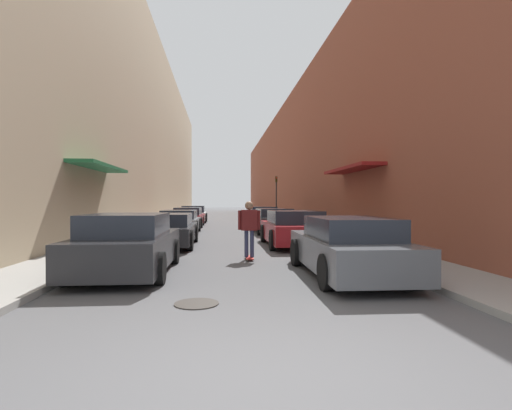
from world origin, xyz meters
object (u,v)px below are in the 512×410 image
object	(u,v)px
parked_car_left_1	(167,230)
manhole_cover	(197,304)
parked_car_right_0	(348,247)
parked_car_left_2	(180,222)
parked_car_right_3	(262,217)
skateboarder	(249,224)
parked_car_right_1	(294,229)
parked_car_left_3	(188,217)
parked_car_left_4	(194,214)
traffic_light	(276,193)
parked_car_right_2	(273,221)
parked_car_left_0	(128,245)

from	to	relation	value
parked_car_left_1	manhole_cover	world-z (taller)	parked_car_left_1
parked_car_right_0	parked_car_left_2	bearing A→B (deg)	111.75
parked_car_right_3	skateboarder	size ratio (longest dim) A/B	2.87
skateboarder	parked_car_left_1	bearing A→B (deg)	127.27
parked_car_right_1	manhole_cover	world-z (taller)	parked_car_right_1
parked_car_left_3	parked_car_left_4	distance (m)	5.02
parked_car_left_4	manhole_cover	distance (m)	24.48
parked_car_right_1	skateboarder	distance (m)	3.76
skateboarder	traffic_light	size ratio (longest dim) A/B	0.47
traffic_light	parked_car_left_4	bearing A→B (deg)	-177.53
parked_car_left_1	parked_car_right_1	distance (m)	4.57
parked_car_left_1	traffic_light	world-z (taller)	traffic_light
parked_car_right_0	parked_car_right_1	size ratio (longest dim) A/B	1.04
parked_car_left_1	parked_car_right_1	world-z (taller)	parked_car_right_1
parked_car_left_3	manhole_cover	bearing A→B (deg)	-85.26
parked_car_right_2	manhole_cover	bearing A→B (deg)	-102.64
parked_car_left_0	manhole_cover	bearing A→B (deg)	-59.38
parked_car_left_1	skateboarder	xyz separation A→B (m)	(2.70, -3.55, 0.41)
parked_car_left_0	skateboarder	world-z (taller)	skateboarder
parked_car_right_0	parked_car_right_2	xyz separation A→B (m)	(0.00, 11.84, -0.01)
parked_car_right_2	parked_car_left_3	bearing A→B (deg)	130.83
parked_car_left_3	manhole_cover	distance (m)	19.48
parked_car_left_1	traffic_light	bearing A→B (deg)	68.94
skateboarder	manhole_cover	world-z (taller)	skateboarder
parked_car_left_2	parked_car_right_2	world-z (taller)	parked_car_right_2
parked_car_left_0	manhole_cover	world-z (taller)	parked_car_left_0
skateboarder	manhole_cover	distance (m)	4.93
parked_car_left_3	parked_car_left_4	xyz separation A→B (m)	(0.02, 5.02, 0.03)
parked_car_left_4	manhole_cover	world-z (taller)	parked_car_left_4
traffic_light	parked_car_right_0	bearing A→B (deg)	-94.29
parked_car_right_0	parked_car_left_0	bearing A→B (deg)	171.31
skateboarder	parked_car_right_3	bearing A→B (deg)	82.44
parked_car_left_3	parked_car_left_4	world-z (taller)	parked_car_left_4
skateboarder	manhole_cover	xyz separation A→B (m)	(-1.18, -4.69, -0.98)
traffic_light	parked_car_left_1	bearing A→B (deg)	-111.06
parked_car_left_1	skateboarder	world-z (taller)	skateboarder
parked_car_right_2	parked_car_left_1	bearing A→B (deg)	-129.21
parked_car_left_1	parked_car_left_2	xyz separation A→B (m)	(-0.11, 5.75, -0.00)
parked_car_right_1	skateboarder	bearing A→B (deg)	-119.83
parked_car_left_2	skateboarder	xyz separation A→B (m)	(2.81, -9.29, 0.41)
parked_car_left_3	parked_car_right_1	bearing A→B (deg)	-67.91
parked_car_left_2	parked_car_left_3	world-z (taller)	parked_car_left_3
parked_car_left_0	parked_car_left_4	distance (m)	21.61
parked_car_left_1	parked_car_left_0	bearing A→B (deg)	-91.56
parked_car_left_0	parked_car_right_2	xyz separation A→B (m)	(4.79, 11.11, -0.03)
parked_car_left_2	skateboarder	world-z (taller)	skateboarder
parked_car_right_2	parked_car_left_0	bearing A→B (deg)	-113.32
parked_car_left_3	parked_car_right_0	bearing A→B (deg)	-74.72
manhole_cover	parked_car_right_0	bearing A→B (deg)	33.70
parked_car_right_1	manhole_cover	bearing A→B (deg)	-110.99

